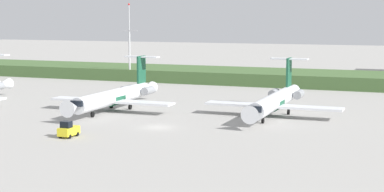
{
  "coord_description": "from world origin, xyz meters",
  "views": [
    {
      "loc": [
        36.78,
        -80.86,
        16.42
      ],
      "look_at": [
        0.0,
        14.14,
        3.0
      ],
      "focal_mm": 56.48,
      "sensor_mm": 36.0,
      "label": 1
    }
  ],
  "objects_px": {
    "regional_jet_fourth": "(275,101)",
    "antenna_mast": "(129,49)",
    "baggage_tug": "(68,130)",
    "regional_jet_third": "(116,96)"
  },
  "relations": [
    {
      "from": "regional_jet_fourth",
      "to": "antenna_mast",
      "type": "bearing_deg",
      "value": 140.2
    },
    {
      "from": "antenna_mast",
      "to": "baggage_tug",
      "type": "relative_size",
      "value": 6.17
    },
    {
      "from": "regional_jet_third",
      "to": "antenna_mast",
      "type": "relative_size",
      "value": 1.57
    },
    {
      "from": "regional_jet_fourth",
      "to": "regional_jet_third",
      "type": "bearing_deg",
      "value": -170.59
    },
    {
      "from": "regional_jet_third",
      "to": "baggage_tug",
      "type": "relative_size",
      "value": 9.69
    },
    {
      "from": "regional_jet_third",
      "to": "antenna_mast",
      "type": "height_order",
      "value": "antenna_mast"
    },
    {
      "from": "regional_jet_third",
      "to": "baggage_tug",
      "type": "xyz_separation_m",
      "value": [
        5.36,
        -23.6,
        -1.53
      ]
    },
    {
      "from": "baggage_tug",
      "to": "antenna_mast",
      "type": "bearing_deg",
      "value": 110.29
    },
    {
      "from": "antenna_mast",
      "to": "baggage_tug",
      "type": "bearing_deg",
      "value": -69.71
    },
    {
      "from": "regional_jet_third",
      "to": "regional_jet_fourth",
      "type": "distance_m",
      "value": 27.94
    }
  ]
}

